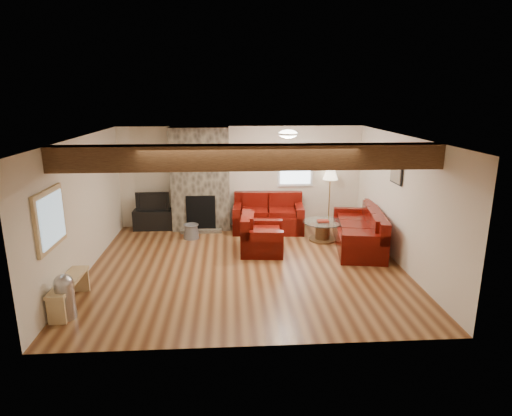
{
  "coord_description": "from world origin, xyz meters",
  "views": [
    {
      "loc": [
        -0.3,
        -7.76,
        3.23
      ],
      "look_at": [
        0.22,
        0.4,
        1.06
      ],
      "focal_mm": 30.0,
      "sensor_mm": 36.0,
      "label": 1
    }
  ],
  "objects": [
    {
      "name": "floor_lamp",
      "position": [
        2.2,
        2.55,
        1.25
      ],
      "size": [
        0.38,
        0.38,
        1.46
      ],
      "color": "tan",
      "rests_on": "floor"
    },
    {
      "name": "tv_cabinet",
      "position": [
        -2.17,
        2.53,
        0.25
      ],
      "size": [
        0.99,
        0.39,
        0.49
      ],
      "primitive_type": "cube",
      "color": "black",
      "rests_on": "floor"
    },
    {
      "name": "coffee_table",
      "position": [
        1.81,
        1.43,
        0.22
      ],
      "size": [
        0.91,
        0.91,
        0.48
      ],
      "color": "#492B17",
      "rests_on": "floor"
    },
    {
      "name": "coal_bucket",
      "position": [
        -1.2,
        1.76,
        0.17
      ],
      "size": [
        0.37,
        0.37,
        0.34
      ],
      "primitive_type": null,
      "color": "slate",
      "rests_on": "floor"
    },
    {
      "name": "pedal_bin",
      "position": [
        -2.76,
        -1.82,
        0.35
      ],
      "size": [
        0.32,
        0.32,
        0.7
      ],
      "primitive_type": null,
      "rotation": [
        0.0,
        0.0,
        0.16
      ],
      "color": "#A9A9AE",
      "rests_on": "floor"
    },
    {
      "name": "television",
      "position": [
        -2.17,
        2.53,
        0.73
      ],
      "size": [
        0.81,
        0.11,
        0.46
      ],
      "primitive_type": "imported",
      "color": "black",
      "rests_on": "tv_cabinet"
    },
    {
      "name": "sofa_three",
      "position": [
        2.48,
        0.93,
        0.42
      ],
      "size": [
        1.26,
        2.31,
        0.85
      ],
      "primitive_type": null,
      "rotation": [
        0.0,
        0.0,
        -1.73
      ],
      "color": "#400704",
      "rests_on": "floor"
    },
    {
      "name": "artwork_right",
      "position": [
        2.96,
        0.3,
        1.75
      ],
      "size": [
        0.06,
        0.55,
        0.42
      ],
      "primitive_type": null,
      "color": "black",
      "rests_on": "room"
    },
    {
      "name": "back_window",
      "position": [
        1.35,
        2.71,
        1.55
      ],
      "size": [
        0.9,
        0.08,
        1.1
      ],
      "primitive_type": null,
      "color": "white",
      "rests_on": "room"
    },
    {
      "name": "ceiling_dome",
      "position": [
        0.9,
        0.9,
        2.44
      ],
      "size": [
        0.4,
        0.4,
        0.18
      ],
      "primitive_type": null,
      "color": "white",
      "rests_on": "room"
    },
    {
      "name": "pine_bench",
      "position": [
        -2.83,
        -1.46,
        0.22
      ],
      "size": [
        0.28,
        1.18,
        0.44
      ],
      "primitive_type": null,
      "color": "tan",
      "rests_on": "floor"
    },
    {
      "name": "chimney_breast",
      "position": [
        -1.0,
        2.49,
        1.22
      ],
      "size": [
        1.4,
        0.67,
        2.5
      ],
      "color": "#37322B",
      "rests_on": "floor"
    },
    {
      "name": "loveseat",
      "position": [
        0.63,
        2.23,
        0.45
      ],
      "size": [
        1.76,
        1.1,
        0.9
      ],
      "primitive_type": null,
      "rotation": [
        0.0,
        0.0,
        -0.08
      ],
      "color": "#400704",
      "rests_on": "floor"
    },
    {
      "name": "artwork_back",
      "position": [
        0.15,
        2.71,
        1.7
      ],
      "size": [
        0.42,
        0.06,
        0.52
      ],
      "primitive_type": null,
      "color": "black",
      "rests_on": "room"
    },
    {
      "name": "hatch_window",
      "position": [
        -2.96,
        -1.5,
        1.45
      ],
      "size": [
        0.08,
        1.0,
        0.9
      ],
      "primitive_type": null,
      "color": "tan",
      "rests_on": "room"
    },
    {
      "name": "room",
      "position": [
        0.0,
        0.0,
        1.25
      ],
      "size": [
        8.0,
        8.0,
        8.0
      ],
      "color": "#5C3018",
      "rests_on": "ground"
    },
    {
      "name": "armchair_red",
      "position": [
        0.38,
        0.78,
        0.4
      ],
      "size": [
        0.96,
        1.07,
        0.8
      ],
      "primitive_type": null,
      "rotation": [
        0.0,
        0.0,
        1.48
      ],
      "color": "#400704",
      "rests_on": "floor"
    },
    {
      "name": "oak_beam",
      "position": [
        0.0,
        -1.25,
        2.31
      ],
      "size": [
        6.0,
        0.36,
        0.38
      ],
      "primitive_type": "cube",
      "color": "#311D0E",
      "rests_on": "room"
    }
  ]
}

